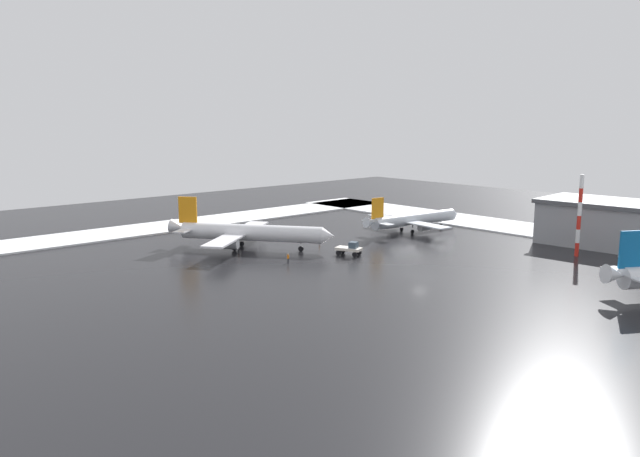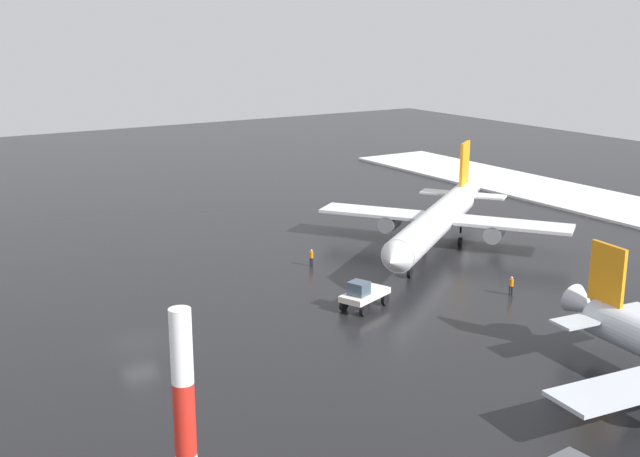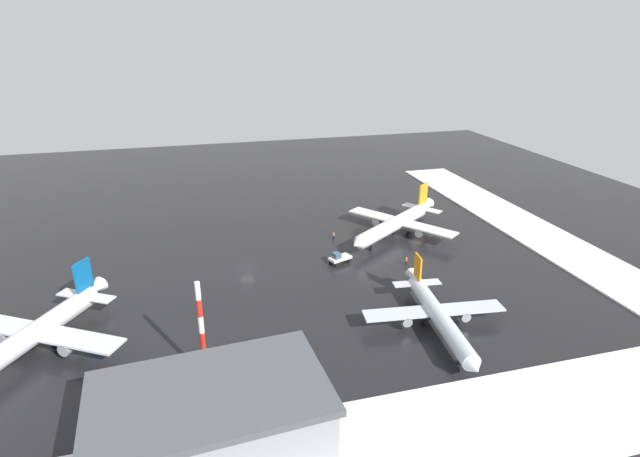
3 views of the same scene
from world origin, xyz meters
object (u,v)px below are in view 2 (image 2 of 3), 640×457
object	(u,v)px
ground_crew_by_nose_gear	(311,257)
airplane_distant_tail	(438,220)
pushback_tug	(363,294)
ground_crew_beside_wing	(511,285)
ground_crew_mid_apron	(426,236)

from	to	relation	value
ground_crew_by_nose_gear	airplane_distant_tail	bearing A→B (deg)	-46.69
pushback_tug	ground_crew_beside_wing	size ratio (longest dim) A/B	2.97
ground_crew_by_nose_gear	ground_crew_beside_wing	distance (m)	19.40
airplane_distant_tail	ground_crew_mid_apron	bearing A→B (deg)	-129.34
ground_crew_by_nose_gear	ground_crew_beside_wing	world-z (taller)	same
airplane_distant_tail	ground_crew_beside_wing	bearing A→B (deg)	38.93
ground_crew_by_nose_gear	ground_crew_beside_wing	xyz separation A→B (m)	(10.26, -16.47, 0.00)
pushback_tug	ground_crew_by_nose_gear	bearing A→B (deg)	-122.71
airplane_distant_tail	ground_crew_mid_apron	world-z (taller)	airplane_distant_tail
pushback_tug	ground_crew_by_nose_gear	size ratio (longest dim) A/B	2.97
pushback_tug	ground_crew_by_nose_gear	world-z (taller)	pushback_tug
ground_crew_by_nose_gear	pushback_tug	bearing A→B (deg)	-140.97
airplane_distant_tail	pushback_tug	xyz separation A→B (m)	(-16.82, -10.50, -1.90)
airplane_distant_tail	ground_crew_by_nose_gear	distance (m)	14.56
airplane_distant_tail	pushback_tug	distance (m)	19.92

